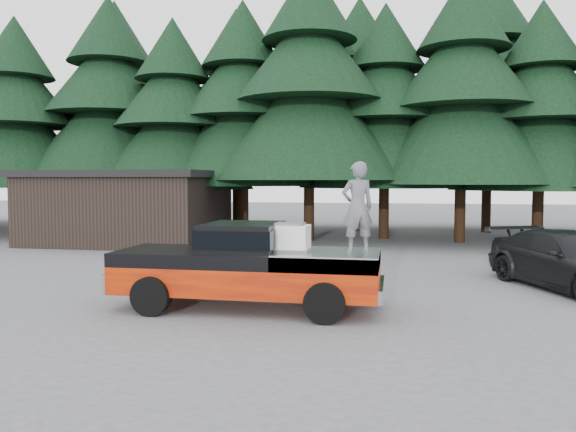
% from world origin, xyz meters
% --- Properties ---
extents(ground, '(120.00, 120.00, 0.00)m').
position_xyz_m(ground, '(0.00, 0.00, 0.00)').
color(ground, '#505052').
rests_on(ground, ground).
extents(pickup_truck, '(6.00, 2.04, 1.33)m').
position_xyz_m(pickup_truck, '(-0.19, 0.01, 0.67)').
color(pickup_truck, '#C73300').
rests_on(pickup_truck, ground).
extents(truck_cab, '(1.66, 1.90, 0.59)m').
position_xyz_m(truck_cab, '(-0.29, 0.01, 1.62)').
color(truck_cab, black).
rests_on(truck_cab, pickup_truck).
extents(air_compressor, '(0.82, 0.69, 0.55)m').
position_xyz_m(air_compressor, '(0.80, -0.09, 1.61)').
color(air_compressor, silver).
rests_on(air_compressor, pickup_truck).
extents(man_on_bed, '(0.83, 0.71, 1.93)m').
position_xyz_m(man_on_bed, '(2.24, -0.01, 2.30)').
color(man_on_bed, '#5C5B63').
rests_on(man_on_bed, pickup_truck).
extents(parked_car, '(4.07, 5.70, 1.53)m').
position_xyz_m(parked_car, '(7.57, 3.71, 0.77)').
color(parked_car, black).
rests_on(parked_car, ground).
extents(utility_building, '(8.40, 6.40, 3.30)m').
position_xyz_m(utility_building, '(-9.00, 12.00, 1.67)').
color(utility_building, black).
rests_on(utility_building, ground).
extents(treeline, '(60.15, 16.05, 17.50)m').
position_xyz_m(treeline, '(0.42, 17.20, 7.72)').
color(treeline, black).
rests_on(treeline, ground).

